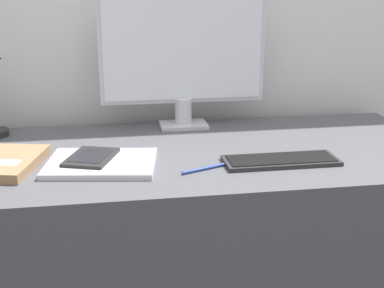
# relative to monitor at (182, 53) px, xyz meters

# --- Properties ---
(desk) EXTENTS (1.53, 0.70, 0.75)m
(desk) POSITION_rel_monitor_xyz_m (0.00, -0.27, -0.63)
(desk) COLOR #4C4C51
(desk) RESTS_ON ground_plane
(monitor) EXTENTS (0.56, 0.11, 0.47)m
(monitor) POSITION_rel_monitor_xyz_m (0.00, 0.00, 0.00)
(monitor) COLOR silver
(monitor) RESTS_ON desk
(keyboard) EXTENTS (0.32, 0.12, 0.01)m
(keyboard) POSITION_rel_monitor_xyz_m (0.22, -0.42, -0.25)
(keyboard) COLOR #282828
(keyboard) RESTS_ON desk
(laptop) EXTENTS (0.33, 0.27, 0.02)m
(laptop) POSITION_rel_monitor_xyz_m (-0.28, -0.37, -0.25)
(laptop) COLOR #BCBCC1
(laptop) RESTS_ON desk
(ereader) EXTENTS (0.17, 0.20, 0.01)m
(ereader) POSITION_rel_monitor_xyz_m (-0.31, -0.35, -0.23)
(ereader) COLOR black
(ereader) RESTS_ON laptop
(notebook) EXTENTS (0.23, 0.29, 0.03)m
(notebook) POSITION_rel_monitor_xyz_m (-0.54, -0.34, -0.24)
(notebook) COLOR #93704C
(notebook) RESTS_ON desk
(pen) EXTENTS (0.14, 0.06, 0.01)m
(pen) POSITION_rel_monitor_xyz_m (-0.00, -0.45, -0.25)
(pen) COLOR navy
(pen) RESTS_ON desk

